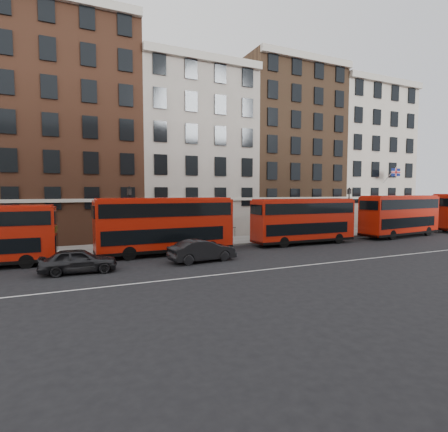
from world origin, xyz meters
name	(u,v)px	position (x,y,z in m)	size (l,w,h in m)	color
ground	(273,262)	(0.00, 0.00, 0.00)	(120.00, 120.00, 0.00)	black
pavement	(216,241)	(0.00, 10.50, 0.07)	(80.00, 5.00, 0.15)	gray
kerb	(226,245)	(0.00, 8.00, 0.08)	(80.00, 0.30, 0.16)	gray
road_centre_line	(290,267)	(0.00, -2.00, 0.01)	(70.00, 0.12, 0.01)	white
building_terrace	(188,146)	(-0.31, 17.88, 10.24)	(64.00, 11.95, 22.00)	#BEB5A5
bus_b	(165,224)	(-6.28, 5.96, 2.42)	(10.79, 2.78, 4.51)	#B01709
bus_c	(303,220)	(7.13, 5.96, 2.32)	(10.32, 2.67, 4.32)	#B01709
bus_d	(400,215)	(20.22, 5.96, 2.45)	(11.10, 3.80, 4.57)	#B01709
car_rear	(79,261)	(-12.78, 2.01, 0.77)	(1.81, 4.49, 1.53)	#242427
car_front	(202,250)	(-4.59, 2.16, 0.80)	(1.69, 4.84, 1.60)	black
lamp_post_left	(130,215)	(-8.53, 8.90, 3.08)	(0.44, 0.44, 5.33)	black
lamp_post_right	(349,209)	(15.08, 8.33, 3.08)	(0.44, 0.44, 5.33)	black
traffic_light	(414,212)	(25.60, 8.31, 2.45)	(0.25, 0.45, 3.27)	black
iron_railings	(207,233)	(0.00, 12.70, 0.65)	(6.60, 0.06, 1.00)	black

